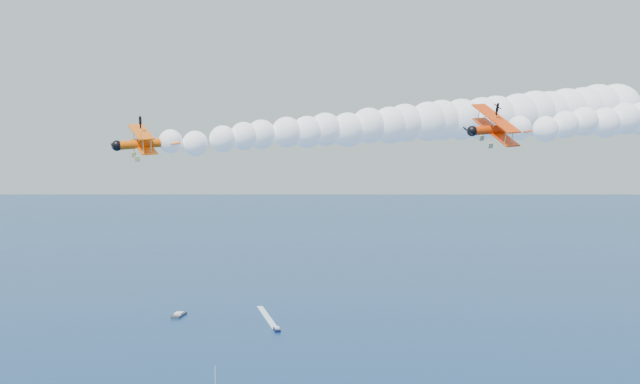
% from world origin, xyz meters
% --- Properties ---
extents(biplane_lead, '(11.21, 11.51, 8.02)m').
position_xyz_m(biplane_lead, '(21.26, 30.46, 57.12)').
color(biplane_lead, red).
extents(biplane_trail, '(11.20, 11.56, 6.98)m').
position_xyz_m(biplane_trail, '(-14.51, 17.56, 55.59)').
color(biplane_trail, '#EF5505').
extents(smoke_trail_trail, '(69.43, 69.35, 11.87)m').
position_xyz_m(smoke_trail_trail, '(9.34, 40.22, 58.12)').
color(smoke_trail_trail, white).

